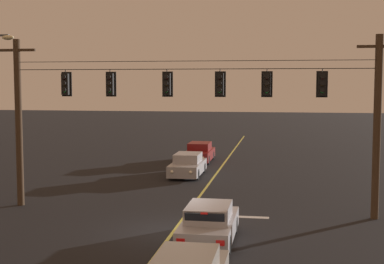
# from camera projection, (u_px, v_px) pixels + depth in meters

# --- Properties ---
(ground_plane) EXTENTS (180.00, 180.00, 0.00)m
(ground_plane) POSITION_uv_depth(u_px,v_px,m) (173.00, 232.00, 21.23)
(ground_plane) COLOR black
(lane_centre_stripe) EXTENTS (0.14, 60.00, 0.01)m
(lane_centre_stripe) POSITION_uv_depth(u_px,v_px,m) (207.00, 187.00, 30.58)
(lane_centre_stripe) COLOR #D1C64C
(lane_centre_stripe) RESTS_ON ground
(stop_bar_paint) EXTENTS (3.40, 0.36, 0.01)m
(stop_bar_paint) POSITION_uv_depth(u_px,v_px,m) (229.00, 216.00, 23.78)
(stop_bar_paint) COLOR silver
(stop_bar_paint) RESTS_ON ground
(signal_span_assembly) EXTENTS (17.82, 0.32, 7.74)m
(signal_span_assembly) POSITION_uv_depth(u_px,v_px,m) (188.00, 122.00, 24.33)
(signal_span_assembly) COLOR #423021
(signal_span_assembly) RESTS_ON ground
(traffic_light_leftmost) EXTENTS (0.48, 0.41, 1.22)m
(traffic_light_leftmost) POSITION_uv_depth(u_px,v_px,m) (65.00, 84.00, 25.08)
(traffic_light_leftmost) COLOR black
(traffic_light_left_inner) EXTENTS (0.48, 0.41, 1.22)m
(traffic_light_left_inner) POSITION_uv_depth(u_px,v_px,m) (110.00, 84.00, 24.74)
(traffic_light_left_inner) COLOR black
(traffic_light_centre) EXTENTS (0.48, 0.41, 1.22)m
(traffic_light_centre) POSITION_uv_depth(u_px,v_px,m) (167.00, 84.00, 24.32)
(traffic_light_centre) COLOR black
(traffic_light_right_inner) EXTENTS (0.48, 0.41, 1.22)m
(traffic_light_right_inner) POSITION_uv_depth(u_px,v_px,m) (220.00, 84.00, 23.94)
(traffic_light_right_inner) COLOR black
(traffic_light_rightmost) EXTENTS (0.48, 0.41, 1.22)m
(traffic_light_rightmost) POSITION_uv_depth(u_px,v_px,m) (267.00, 84.00, 23.61)
(traffic_light_rightmost) COLOR black
(traffic_light_far_right) EXTENTS (0.48, 0.41, 1.22)m
(traffic_light_far_right) POSITION_uv_depth(u_px,v_px,m) (322.00, 84.00, 23.23)
(traffic_light_far_right) COLOR black
(car_waiting_near_lane) EXTENTS (1.80, 4.33, 1.39)m
(car_waiting_near_lane) POSITION_uv_depth(u_px,v_px,m) (209.00, 224.00, 19.90)
(car_waiting_near_lane) COLOR #A5A5AD
(car_waiting_near_lane) RESTS_ON ground
(car_oncoming_lead) EXTENTS (1.80, 4.42, 1.39)m
(car_oncoming_lead) POSITION_uv_depth(u_px,v_px,m) (188.00, 165.00, 34.22)
(car_oncoming_lead) COLOR #A5A5AD
(car_oncoming_lead) RESTS_ON ground
(car_oncoming_trailing) EXTENTS (1.80, 4.42, 1.39)m
(car_oncoming_trailing) POSITION_uv_depth(u_px,v_px,m) (199.00, 153.00, 40.42)
(car_oncoming_trailing) COLOR maroon
(car_oncoming_trailing) RESTS_ON ground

